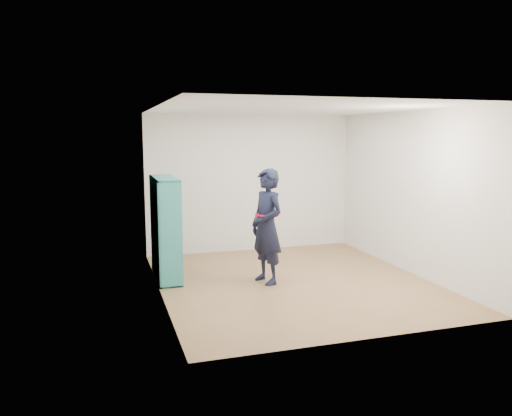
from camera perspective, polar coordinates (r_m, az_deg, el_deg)
name	(u,v)px	position (r m, az deg, el deg)	size (l,w,h in m)	color
floor	(294,282)	(7.71, 4.31, -8.40)	(4.50, 4.50, 0.00)	olive
ceiling	(295,108)	(7.39, 4.54, 11.28)	(4.50, 4.50, 0.00)	white
wall_left	(159,203)	(6.96, -11.07, 0.60)	(0.02, 4.50, 2.60)	white
wall_right	(410,193)	(8.39, 17.23, 1.69)	(0.02, 4.50, 2.60)	white
wall_back	(251,183)	(9.55, -0.58, 2.85)	(4.00, 0.02, 2.60)	white
wall_front	(373,223)	(5.44, 13.22, -1.64)	(4.00, 0.02, 2.60)	white
bookshelf	(164,230)	(7.85, -10.48, -2.46)	(0.34, 1.18, 1.57)	teal
person	(267,226)	(7.46, 1.26, -2.09)	(0.58, 0.72, 1.73)	black
smartphone	(256,219)	(7.44, 0.02, -1.24)	(0.04, 0.09, 0.14)	silver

